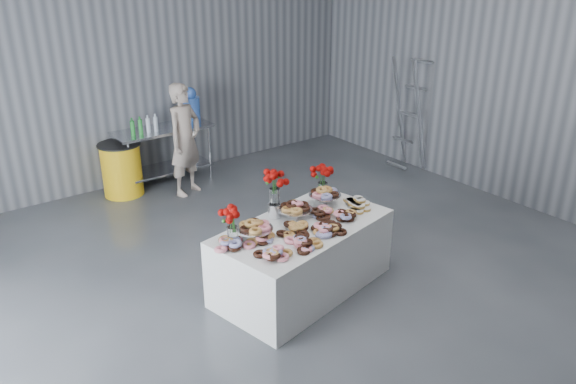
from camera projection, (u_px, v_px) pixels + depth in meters
The scene contains 17 objects.
ground at pixel (322, 313), 5.65m from camera, with size 9.00×9.00×0.00m, color #393B40.
room_walls at pixel (298, 48), 4.50m from camera, with size 8.04×9.04×4.02m.
display_table at pixel (303, 257), 5.94m from camera, with size 1.90×1.00×0.75m, color white.
prep_table at pixel (164, 146), 8.57m from camera, with size 1.50×0.60×0.90m.
donut_mounds at pixel (306, 223), 5.74m from camera, with size 1.80×0.80×0.09m, color gold, non-canonical shape.
cake_stand_left at pixel (255, 227), 5.45m from camera, with size 0.36×0.36×0.17m.
cake_stand_mid at pixel (295, 207), 5.86m from camera, with size 0.36×0.36×0.17m.
cake_stand_right at pixel (325, 193), 6.21m from camera, with size 0.36×0.36×0.17m.
danish_pile at pixel (357, 202), 6.19m from camera, with size 0.48×0.48×0.11m, color silver, non-canonical shape.
bouquet_left at pixel (232, 216), 5.31m from camera, with size 0.26×0.26×0.42m.
bouquet_right at pixel (323, 173), 6.34m from camera, with size 0.26×0.26×0.42m.
bouquet_center at pixel (275, 184), 5.82m from camera, with size 0.26×0.26×0.57m.
water_jug at pixel (191, 107), 8.64m from camera, with size 0.28×0.28×0.55m.
drink_bottles at pixel (144, 125), 8.15m from camera, with size 0.54×0.08×0.27m, color #268C33, non-canonical shape.
person at pixel (185, 140), 8.16m from camera, with size 0.61×0.40×1.66m, color #CC8C93.
trash_barrel at pixel (122, 169), 8.27m from camera, with size 0.62×0.62×0.79m.
stepladder at pixel (409, 114), 9.03m from camera, with size 0.24×0.47×1.88m, color silver, non-canonical shape.
Camera 1 is at (-3.12, -3.54, 3.36)m, focal length 35.00 mm.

